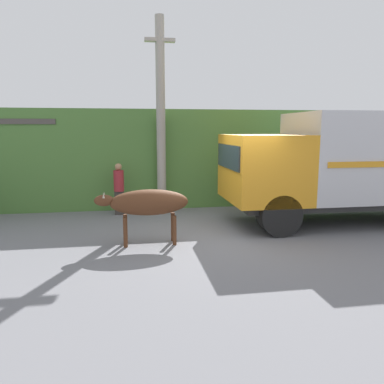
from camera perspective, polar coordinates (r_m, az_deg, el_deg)
ground_plane at (r=9.22m, az=4.73°, el=-6.54°), size 60.00×60.00×0.00m
hillside_embankment at (r=14.82m, az=-0.87°, el=5.81°), size 32.00×5.49×3.18m
cargo_truck at (r=10.94m, az=22.32°, el=4.17°), size 6.21×2.43×2.98m
brown_cow at (r=8.32m, az=-6.82°, el=-1.71°), size 2.06×0.58×1.24m
pedestrian_on_hill at (r=11.40m, az=-11.07°, el=0.82°), size 0.36×0.36×1.55m
utility_pole at (r=11.62m, az=-4.78°, el=11.80°), size 0.90×0.27×5.84m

